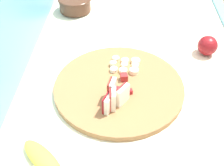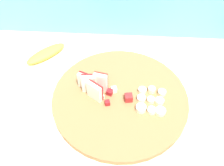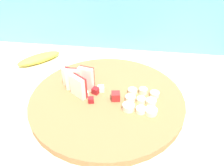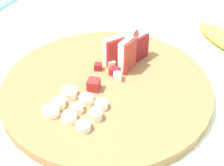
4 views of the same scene
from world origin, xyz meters
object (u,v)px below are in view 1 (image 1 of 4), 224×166
Objects in this scene: cutting_board at (119,87)px; whole_apple at (208,46)px; banana_peel at (43,160)px; banana_slice_rows at (126,65)px; apple_wedge_fan at (114,96)px; apple_dice_pile at (122,85)px; ceramic_bowl at (75,3)px.

whole_apple is at bearing -56.54° from cutting_board.
banana_slice_rows is at bearing -28.56° from banana_peel.
apple_wedge_fan is 0.08m from apple_dice_pile.
apple_dice_pile is (-0.01, -0.01, 0.02)m from cutting_board.
banana_slice_rows is 0.47m from ceramic_bowl.
cutting_board is 4.02× the size of banana_slice_rows.
apple_wedge_fan is 0.43m from whole_apple.
apple_dice_pile is 0.32m from banana_peel.
banana_slice_rows is 0.31m from whole_apple.
apple_dice_pile reaches higher than banana_slice_rows.
apple_wedge_fan is (-0.08, 0.01, 0.04)m from cutting_board.
whole_apple is (0.21, -0.30, 0.01)m from apple_dice_pile.
ceramic_bowl is (0.50, 0.21, 0.03)m from cutting_board.
banana_slice_rows is at bearing 111.59° from whole_apple.
banana_slice_rows is 0.41m from banana_peel.
banana_slice_rows is at bearing -12.29° from cutting_board.
banana_peel is at bearing 151.44° from banana_slice_rows.
ceramic_bowl is 0.60m from whole_apple.
banana_peel is at bearing -177.75° from ceramic_bowl.
ceramic_bowl reaches higher than apple_dice_pile.
whole_apple is (0.29, -0.32, -0.01)m from apple_wedge_fan.
banana_slice_rows is 1.43× the size of whole_apple.
whole_apple reaches higher than ceramic_bowl.
apple_wedge_fan is 1.31× the size of whole_apple.
banana_slice_rows is (0.09, -0.02, 0.02)m from cutting_board.
apple_dice_pile is 1.46× the size of whole_apple.
apple_wedge_fan is 0.26m from banana_peel.
ceramic_bowl is 0.77m from banana_peel.
banana_peel is 0.68m from whole_apple.
apple_wedge_fan is 0.60× the size of banana_peel.
banana_peel is at bearing 134.41° from whole_apple.
whole_apple is at bearing -119.51° from ceramic_bowl.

